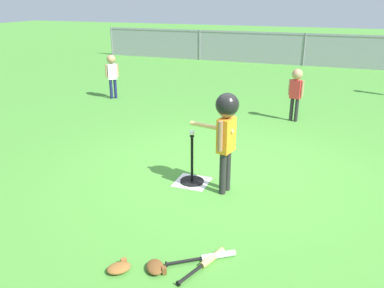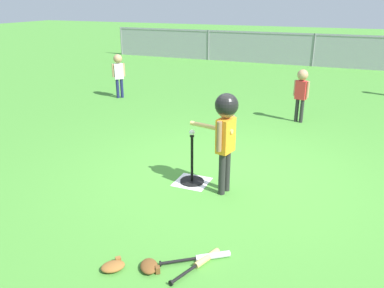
{
  "view_description": "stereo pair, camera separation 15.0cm",
  "coord_description": "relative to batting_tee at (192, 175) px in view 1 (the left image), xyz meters",
  "views": [
    {
      "loc": [
        1.32,
        -4.82,
        2.34
      ],
      "look_at": [
        -0.37,
        -0.39,
        0.55
      ],
      "focal_mm": 36.41,
      "sensor_mm": 36.0,
      "label": 1
    },
    {
      "loc": [
        1.46,
        -4.76,
        2.34
      ],
      "look_at": [
        -0.37,
        -0.39,
        0.55
      ],
      "focal_mm": 36.41,
      "sensor_mm": 36.0,
      "label": 2
    }
  ],
  "objects": [
    {
      "name": "glove_tossed_aside",
      "position": [
        0.34,
        -1.81,
        -0.07
      ],
      "size": [
        0.26,
        0.27,
        0.07
      ],
      "color": "brown",
      "rests_on": "ground_plane"
    },
    {
      "name": "glove_near_bats",
      "position": [
        0.03,
        -1.94,
        -0.07
      ],
      "size": [
        0.27,
        0.27,
        0.07
      ],
      "color": "brown",
      "rests_on": "ground_plane"
    },
    {
      "name": "fielder_near_right",
      "position": [
        -3.47,
        3.66,
        0.58
      ],
      "size": [
        0.24,
        0.24,
        1.06
      ],
      "color": "#191E4C",
      "rests_on": "ground_plane"
    },
    {
      "name": "home_plate",
      "position": [
        0.0,
        0.0,
        -0.1
      ],
      "size": [
        0.44,
        0.44,
        0.01
      ],
      "primitive_type": "cube",
      "color": "white",
      "rests_on": "ground_plane"
    },
    {
      "name": "batting_tee",
      "position": [
        0.0,
        0.0,
        0.0
      ],
      "size": [
        0.32,
        0.32,
        0.67
      ],
      "color": "black",
      "rests_on": "ground_plane"
    },
    {
      "name": "spare_bat_wood",
      "position": [
        0.75,
        -1.56,
        -0.08
      ],
      "size": [
        0.27,
        0.62,
        0.06
      ],
      "color": "#DBB266",
      "rests_on": "ground_plane"
    },
    {
      "name": "outfield_fence",
      "position": [
        0.37,
        10.35,
        0.51
      ],
      "size": [
        16.06,
        0.06,
        1.15
      ],
      "color": "slate",
      "rests_on": "ground_plane"
    },
    {
      "name": "batter_child",
      "position": [
        0.48,
        -0.1,
        0.81
      ],
      "size": [
        0.65,
        0.36,
        1.29
      ],
      "color": "#262626",
      "rests_on": "ground_plane"
    },
    {
      "name": "ground_plane",
      "position": [
        0.37,
        0.39,
        -0.11
      ],
      "size": [
        60.0,
        60.0,
        0.0
      ],
      "primitive_type": "plane",
      "color": "#478C33"
    },
    {
      "name": "fielder_deep_right",
      "position": [
        0.92,
        3.32,
        0.57
      ],
      "size": [
        0.3,
        0.21,
        1.05
      ],
      "color": "#262626",
      "rests_on": "ground_plane"
    },
    {
      "name": "spare_bat_silver",
      "position": [
        0.76,
        -1.48,
        -0.08
      ],
      "size": [
        0.59,
        0.44,
        0.06
      ],
      "color": "silver",
      "rests_on": "ground_plane"
    },
    {
      "name": "baseball_on_tee",
      "position": [
        0.0,
        0.0,
        0.6
      ],
      "size": [
        0.07,
        0.07,
        0.07
      ],
      "primitive_type": "sphere",
      "color": "white",
      "rests_on": "batting_tee"
    }
  ]
}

